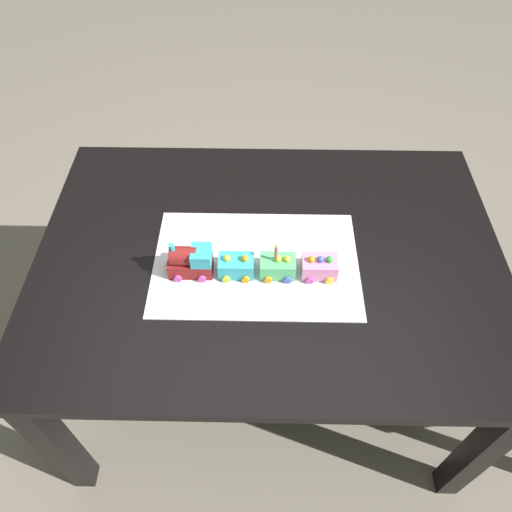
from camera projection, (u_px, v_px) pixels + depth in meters
The scene contains 8 objects.
ground_plane at pixel (266, 367), 2.01m from camera, with size 8.00×8.00×0.00m, color gray.
dining_table at pixel (269, 276), 1.52m from camera, with size 1.40×1.00×0.74m.
cake_board at pixel (256, 263), 1.41m from camera, with size 0.60×0.40×0.00m, color silver.
cake_locomotive at pixel (190, 261), 1.35m from camera, with size 0.14×0.08×0.12m.
cake_car_gondola_turquoise at pixel (236, 266), 1.37m from camera, with size 0.10×0.08×0.07m.
cake_car_flatbed_mint_green at pixel (278, 266), 1.37m from camera, with size 0.10×0.08×0.07m.
cake_car_caboose_bubblegum at pixel (319, 267), 1.36m from camera, with size 0.10×0.08×0.07m.
birthday_candle at pixel (276, 251), 1.31m from camera, with size 0.01×0.01×0.05m.
Camera 1 is at (-0.02, -0.92, 1.84)m, focal length 33.75 mm.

